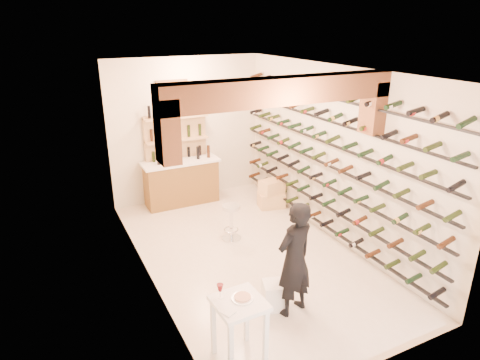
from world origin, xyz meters
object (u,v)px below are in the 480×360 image
at_px(chrome_barstool, 231,220).
at_px(tasting_table, 239,312).
at_px(person, 294,259).
at_px(crate_lower, 271,200).
at_px(back_counter, 181,181).
at_px(white_stool, 274,295).
at_px(wine_rack, 323,159).

bearing_deg(chrome_barstool, tasting_table, -113.57).
relative_size(person, crate_lower, 3.03).
bearing_deg(back_counter, chrome_barstool, -82.46).
bearing_deg(crate_lower, person, -115.66).
xyz_separation_m(white_stool, chrome_barstool, (0.32, 2.12, 0.20)).
bearing_deg(tasting_table, person, 21.63).
height_order(wine_rack, white_stool, wine_rack).
height_order(tasting_table, crate_lower, tasting_table).
relative_size(wine_rack, chrome_barstool, 8.22).
bearing_deg(person, white_stool, -58.42).
xyz_separation_m(wine_rack, crate_lower, (-0.13, 1.55, -1.38)).
distance_m(white_stool, person, 0.70).
bearing_deg(person, tasting_table, 9.82).
distance_m(back_counter, chrome_barstool, 2.06).
bearing_deg(chrome_barstool, back_counter, 97.54).
distance_m(back_counter, person, 4.36).
height_order(back_counter, white_stool, back_counter).
relative_size(white_stool, chrome_barstool, 0.58).
height_order(tasting_table, white_stool, tasting_table).
distance_m(back_counter, white_stool, 4.18).
bearing_deg(crate_lower, back_counter, 147.24).
bearing_deg(white_stool, chrome_barstool, 81.44).
bearing_deg(white_stool, crate_lower, 60.30).
xyz_separation_m(white_stool, crate_lower, (1.75, 3.07, -0.03)).
bearing_deg(back_counter, white_stool, -90.68).
bearing_deg(back_counter, tasting_table, -101.07).
relative_size(tasting_table, chrome_barstool, 1.46).
height_order(back_counter, tasting_table, back_counter).
distance_m(person, chrome_barstool, 2.35).
relative_size(back_counter, white_stool, 4.23).
relative_size(wine_rack, person, 3.38).
relative_size(wine_rack, white_stool, 14.19).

